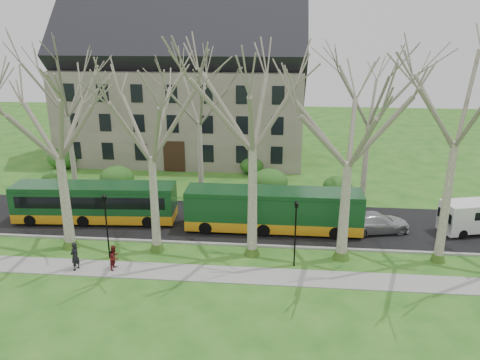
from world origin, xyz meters
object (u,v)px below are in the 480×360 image
at_px(pedestrian_a, 75,256).
at_px(van_a, 479,217).
at_px(bus_lead, 95,202).
at_px(bus_follow, 273,210).
at_px(pedestrian_b, 114,257).
at_px(sedan, 375,222).

bearing_deg(pedestrian_a, van_a, 122.64).
bearing_deg(bus_lead, pedestrian_a, -81.34).
relative_size(bus_follow, pedestrian_b, 8.20).
height_order(van_a, pedestrian_b, van_a).
bearing_deg(bus_follow, van_a, 3.68).
relative_size(van_a, pedestrian_a, 2.98).
xyz_separation_m(sedan, van_a, (7.44, 0.66, 0.45)).
bearing_deg(van_a, sedan, 170.83).
relative_size(sedan, pedestrian_b, 3.24).
relative_size(bus_lead, pedestrian_b, 7.86).
bearing_deg(sedan, pedestrian_a, 96.57).
distance_m(pedestrian_a, pedestrian_b, 2.41).
distance_m(sedan, pedestrian_a, 20.81).
xyz_separation_m(bus_lead, pedestrian_a, (1.62, -7.46, -0.62)).
relative_size(bus_lead, pedestrian_a, 6.74).
distance_m(bus_lead, pedestrian_b, 8.20).
relative_size(bus_follow, sedan, 2.53).
height_order(sedan, pedestrian_a, pedestrian_a).
xyz_separation_m(bus_follow, van_a, (14.89, 1.00, -0.41)).
relative_size(bus_lead, bus_follow, 0.96).
xyz_separation_m(sedan, pedestrian_a, (-19.44, -7.40, 0.17)).
height_order(bus_lead, bus_follow, bus_follow).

